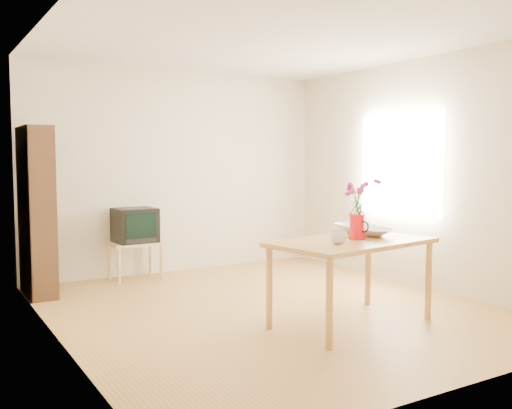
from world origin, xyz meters
TOP-DOWN VIEW (x-y plane):
  - room at (0.03, 0.00)m, footprint 4.50×4.50m
  - table at (0.32, -0.80)m, footprint 1.54×1.03m
  - tv_stand at (-0.70, 1.97)m, footprint 0.60×0.45m
  - bookshelf at (-1.85, 1.75)m, footprint 0.28×0.70m
  - pitcher at (0.40, -0.77)m, footprint 0.15×0.23m
  - flowers at (0.40, -0.77)m, footprint 0.26×0.26m
  - mug at (0.08, -0.91)m, footprint 0.19×0.19m
  - bowl at (0.66, -0.55)m, footprint 0.54×0.54m
  - teacup_a at (0.62, -0.55)m, footprint 0.09×0.09m
  - teacup_b at (0.71, -0.53)m, footprint 0.07×0.07m
  - television at (-0.70, 1.98)m, footprint 0.48×0.46m

SIDE VIEW (x-z plane):
  - tv_stand at x=-0.70m, z-range 0.16..0.62m
  - television at x=-0.70m, z-range 0.46..0.87m
  - table at x=0.32m, z-range 0.30..1.05m
  - mug at x=0.08m, z-range 0.75..0.86m
  - bookshelf at x=-1.85m, z-range -0.06..1.74m
  - pitcher at x=0.40m, z-range 0.74..0.97m
  - teacup_b at x=0.71m, z-range 0.90..0.96m
  - teacup_a at x=0.62m, z-range 0.90..0.96m
  - bowl at x=0.66m, z-range 0.75..1.21m
  - flowers at x=0.40m, z-range 0.96..1.33m
  - room at x=0.03m, z-range -0.95..3.55m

